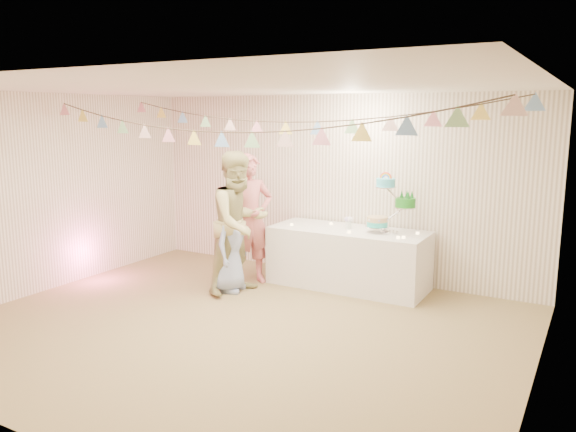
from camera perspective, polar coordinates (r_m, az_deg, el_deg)
The scene contains 25 objects.
floor at distance 6.34m, azimuth -5.24°, elevation -11.27°, with size 6.00×6.00×0.00m, color olive.
ceiling at distance 5.90m, azimuth -5.66°, elevation 12.92°, with size 6.00×6.00×0.00m, color silver.
back_wall at distance 8.14m, azimuth 4.67°, elevation 3.04°, with size 6.00×6.00×0.00m, color white.
front_wall at distance 4.23m, azimuth -25.22°, elevation -4.75°, with size 6.00×6.00×0.00m, color white.
left_wall at distance 8.07m, azimuth -23.23°, elevation 2.17°, with size 5.00×5.00×0.00m, color white.
right_wall at distance 4.95m, azimuth 24.41°, elevation -2.60°, with size 5.00×5.00×0.00m, color white.
table at distance 7.70m, azimuth 6.14°, elevation -4.25°, with size 2.12×0.85×0.80m, color white.
cake_stand at distance 7.40m, azimuth 10.31°, elevation 0.76°, with size 0.66×0.39×0.74m, color silver, non-canonical shape.
cake_bottom at distance 7.45m, azimuth 9.00°, elevation -1.36°, with size 0.31×0.31×0.15m, color #2BC9BB, non-canonical shape.
cake_middle at distance 7.43m, azimuth 11.85°, elevation 0.64°, with size 0.27×0.27×0.22m, color #1B7D1C, non-canonical shape.
cake_top_tier at distance 7.35m, azimuth 9.86°, elevation 2.74°, with size 0.25×0.25×0.19m, color #4DD4F2, non-canonical shape.
platter at distance 7.80m, azimuth 2.33°, elevation -1.28°, with size 0.33×0.33×0.02m, color white.
posy at distance 7.66m, azimuth 6.15°, elevation -1.01°, with size 0.14×0.14×0.16m, color white, non-canonical shape.
person_adult_a at distance 7.73m, azimuth -3.90°, elevation -0.33°, with size 0.66×0.43×1.80m, color #C9696D.
person_adult_b at distance 7.33m, azimuth -4.96°, elevation -0.70°, with size 0.90×0.70×1.86m, color tan.
person_child at distance 7.44m, azimuth -5.93°, elevation -2.74°, with size 0.64×0.41×1.30m, color #8E9ECA.
bunting_back at distance 6.83m, azimuth -0.23°, elevation 10.51°, with size 5.60×1.10×0.40m, color pink, non-canonical shape.
bunting_front at distance 5.73m, azimuth -6.78°, elevation 10.17°, with size 5.60×0.90×0.36m, color #72A5E5, non-canonical shape.
tealight_0 at distance 7.82m, azimuth 0.37°, elevation -0.86°, with size 0.04×0.04×0.03m, color #FFD88C.
tealight_1 at distance 7.91m, azimuth 4.39°, elevation -0.76°, with size 0.04×0.04×0.03m, color #FFD88C.
tealight_2 at distance 7.37m, azimuth 6.24°, elevation -1.62°, with size 0.04×0.04×0.03m, color #FFD88C.
tealight_3 at distance 7.68m, azimuth 9.25°, elevation -1.20°, with size 0.04×0.04×0.03m, color #FFD88C.
tealight_4 at distance 7.16m, azimuth 11.66°, elevation -2.12°, with size 0.04×0.04×0.03m, color #FFD88C.
tealight_5 at distance 7.45m, azimuth 13.03°, elevation -1.70°, with size 0.04×0.04×0.03m, color #FFD88C.
tealight_6 at distance 7.14m, azimuth 11.13°, elevation -2.14°, with size 0.04×0.04×0.03m, color #FFD88C.
Camera 1 is at (3.38, -4.83, 2.33)m, focal length 35.00 mm.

